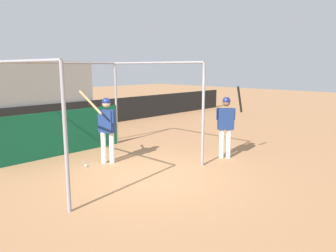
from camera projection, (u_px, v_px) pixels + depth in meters
The scene contains 7 objects.
ground_plane at pixel (149, 176), 7.72m from camera, with size 60.00×60.00×0.00m, color #A8754C.
outfield_wall at pixel (26, 121), 12.14m from camera, with size 24.00×0.12×1.11m.
bleacher_section at pixel (7, 96), 13.12m from camera, with size 5.95×3.20×2.79m.
batting_cage at pixel (74, 118), 9.00m from camera, with size 3.90×3.67×2.68m.
player_batter at pixel (106, 124), 8.56m from camera, with size 0.64×0.80×1.94m.
player_waiting at pixel (226, 122), 9.06m from camera, with size 0.75×0.63×2.03m.
baseball at pixel (86, 166), 8.40m from camera, with size 0.07×0.07×0.07m.
Camera 1 is at (-5.03, -5.42, 2.54)m, focal length 35.00 mm.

